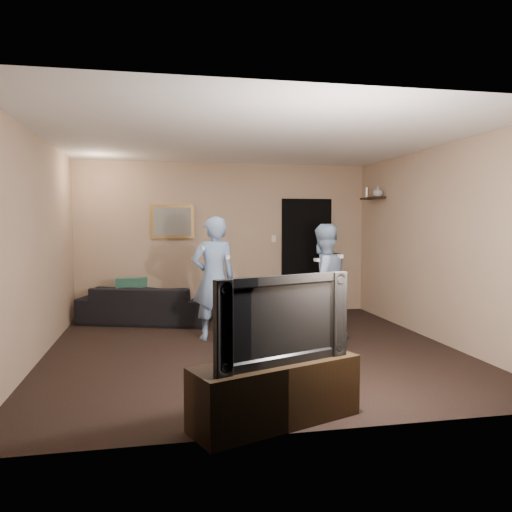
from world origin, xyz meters
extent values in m
plane|color=black|center=(0.00, 0.00, 0.00)|extent=(5.00, 5.00, 0.00)
cube|color=silver|center=(0.00, 0.00, 2.60)|extent=(5.00, 5.00, 0.04)
cube|color=tan|center=(0.00, 2.50, 1.30)|extent=(5.00, 0.04, 2.60)
cube|color=tan|center=(0.00, -2.50, 1.30)|extent=(5.00, 0.04, 2.60)
cube|color=tan|center=(-2.50, 0.00, 1.30)|extent=(0.04, 5.00, 2.60)
cube|color=tan|center=(2.50, 0.00, 1.30)|extent=(0.04, 5.00, 2.60)
imported|color=black|center=(-1.34, 1.95, 0.29)|extent=(2.16, 1.39, 0.59)
cube|color=#17453A|center=(-1.56, 1.95, 0.48)|extent=(0.48, 0.16, 0.48)
cube|color=olive|center=(-0.90, 2.48, 1.60)|extent=(0.72, 0.05, 0.57)
cube|color=slate|center=(-0.90, 2.45, 1.60)|extent=(0.62, 0.01, 0.47)
cube|color=black|center=(1.45, 2.47, 1.00)|extent=(0.90, 0.06, 2.00)
cube|color=silver|center=(0.85, 2.48, 1.30)|extent=(0.08, 0.02, 0.12)
cube|color=black|center=(2.39, 1.80, 1.99)|extent=(0.20, 0.60, 0.03)
imported|color=silver|center=(2.39, 1.60, 2.09)|extent=(0.19, 0.19, 0.17)
cylinder|color=silver|center=(2.39, 2.03, 2.09)|extent=(0.06, 0.06, 0.18)
cube|color=black|center=(-0.25, -2.28, 0.25)|extent=(1.45, 0.90, 0.49)
imported|color=black|center=(-0.25, -2.28, 0.84)|extent=(1.18, 0.57, 0.69)
imported|color=#799FD3|center=(-0.41, 0.66, 0.83)|extent=(0.67, 0.50, 1.66)
cube|color=white|center=(-0.57, 0.44, 1.26)|extent=(0.04, 0.14, 0.04)
cube|color=white|center=(-0.25, 0.44, 1.13)|extent=(0.05, 0.09, 0.05)
imported|color=#97B9DC|center=(1.04, 0.35, 0.78)|extent=(0.90, 0.79, 1.57)
cube|color=white|center=(0.88, 0.13, 1.10)|extent=(0.04, 0.14, 0.04)
cube|color=white|center=(1.20, 0.13, 1.14)|extent=(0.05, 0.09, 0.05)
camera|label=1|loc=(-1.15, -6.03, 1.59)|focal=35.00mm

